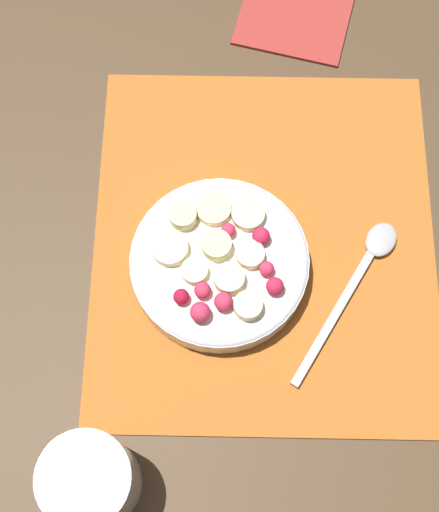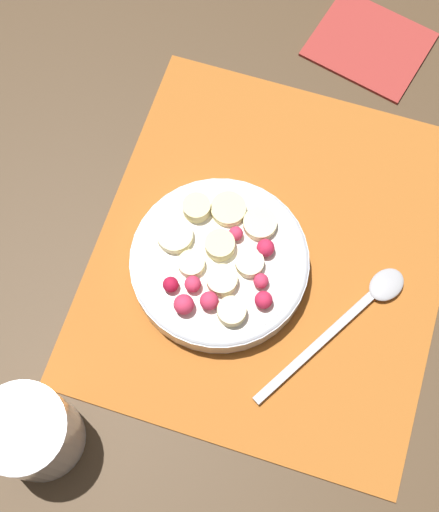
{
  "view_description": "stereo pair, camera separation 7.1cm",
  "coord_description": "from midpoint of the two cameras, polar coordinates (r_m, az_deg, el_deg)",
  "views": [
    {
      "loc": [
        0.28,
        -0.04,
        0.71
      ],
      "look_at": [
        0.03,
        -0.05,
        0.04
      ],
      "focal_mm": 50.0,
      "sensor_mm": 36.0,
      "label": 1
    },
    {
      "loc": [
        0.27,
        0.03,
        0.71
      ],
      "look_at": [
        0.03,
        -0.05,
        0.04
      ],
      "focal_mm": 50.0,
      "sensor_mm": 36.0,
      "label": 2
    }
  ],
  "objects": [
    {
      "name": "drinking_glass",
      "position": [
        0.68,
        -11.83,
        -14.15
      ],
      "size": [
        0.08,
        0.08,
        0.09
      ],
      "color": "white",
      "rests_on": "ground_plane"
    },
    {
      "name": "napkin",
      "position": [
        0.91,
        14.21,
        15.89
      ],
      "size": [
        0.14,
        0.15,
        0.01
      ],
      "color": "#A3332D",
      "rests_on": "ground_plane"
    },
    {
      "name": "fruit_bowl",
      "position": [
        0.73,
        2.77,
        -0.85
      ],
      "size": [
        0.18,
        0.18,
        0.05
      ],
      "color": "silver",
      "rests_on": "placemat"
    },
    {
      "name": "ground_plane",
      "position": [
        0.76,
        6.8,
        -0.22
      ],
      "size": [
        3.0,
        3.0,
        0.0
      ],
      "primitive_type": "plane",
      "color": "#4C3823"
    },
    {
      "name": "placemat",
      "position": [
        0.76,
        6.82,
        -0.14
      ],
      "size": [
        0.41,
        0.36,
        0.01
      ],
      "color": "#B26023",
      "rests_on": "ground_plane"
    },
    {
      "name": "spoon",
      "position": [
        0.75,
        13.94,
        -4.17
      ],
      "size": [
        0.19,
        0.12,
        0.01
      ],
      "rotation": [
        0.0,
        0.0,
        2.61
      ],
      "color": "#B2B2B7",
      "rests_on": "placemat"
    }
  ]
}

